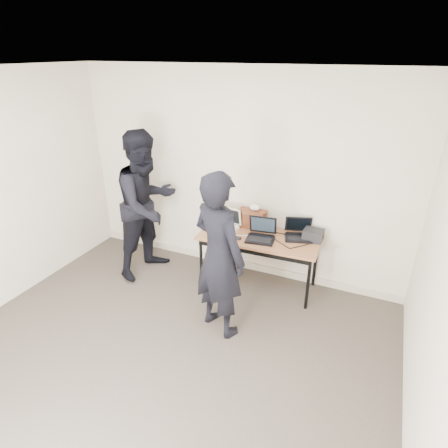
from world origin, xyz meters
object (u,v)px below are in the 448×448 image
Objects in this scene: laptop_center at (261,234)px; person_observer at (147,205)px; laptop_beige at (225,226)px; person_typist at (219,256)px; laptop_right at (298,233)px; leather_satchel at (252,218)px; equipment_box at (313,235)px; desk at (259,241)px.

laptop_center is 1.55m from person_observer.
laptop_beige reaches higher than laptop_center.
laptop_center is at bearing -76.98° from person_typist.
laptop_center is 0.94× the size of laptop_right.
leather_satchel reaches higher than laptop_right.
laptop_right is 0.18m from equipment_box.
person_typist is (-0.75, -1.13, 0.13)m from equipment_box.
equipment_box is (0.81, -0.04, -0.06)m from leather_satchel.
person_observer is at bearing -5.35° from person_typist.
person_observer is at bearing 174.33° from laptop_right.
laptop_beige is 1.05× the size of leather_satchel.
laptop_right is at bearing -1.33° from leather_satchel.
laptop_center reaches higher than equipment_box.
laptop_center is at bearing 3.08° from laptop_beige.
person_typist is (-0.12, -0.94, 0.25)m from desk.
laptop_center is (0.04, -0.03, 0.12)m from desk.
laptop_center is 1.05× the size of leather_satchel.
laptop_right is (0.41, 0.23, -0.00)m from laptop_center.
equipment_box is 0.13× the size of person_typist.
laptop_beige is at bearing -46.94° from person_typist.
person_typist is at bearing -60.66° from laptop_beige.
laptop_right is 0.21× the size of person_observer.
person_observer reaches higher than desk.
desk is 0.67m from equipment_box.
person_observer reaches higher than laptop_center.
person_observer reaches higher than person_typist.
laptop_right is 0.22× the size of person_typist.
laptop_right is 1.12× the size of leather_satchel.
laptop_right is at bearing 178.39° from equipment_box.
leather_satchel is at bearing 43.44° from laptop_beige.
leather_satchel is at bearing 159.68° from laptop_right.
laptop_beige is 1.64× the size of equipment_box.
person_observer is at bearing -158.21° from laptop_beige.
laptop_beige is 0.21× the size of person_typist.
laptop_right is at bearing 21.39° from desk.
person_typist reaches higher than laptop_beige.
equipment_box is at bearing 17.56° from laptop_beige.
equipment_box is at bearing -1.06° from leather_satchel.
desk is 0.50m from laptop_right.
leather_satchel is at bearing 125.92° from desk.
desk is 0.35m from leather_satchel.
laptop_beige is at bearing -171.32° from equipment_box.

